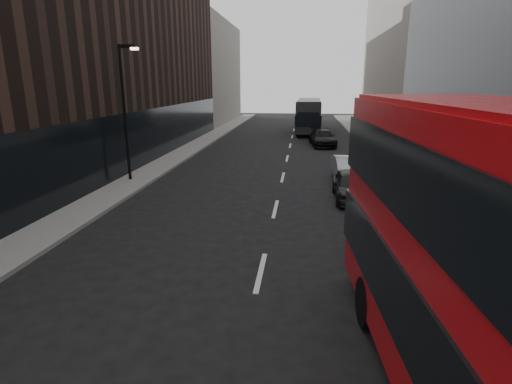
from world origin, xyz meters
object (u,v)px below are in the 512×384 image
(car_a, at_px, (352,185))
(street_lamp, at_px, (125,104))
(grey_bus, at_px, (309,115))
(car_b, at_px, (349,170))
(car_c, at_px, (322,138))

(car_a, bearing_deg, street_lamp, 169.95)
(grey_bus, relative_size, car_b, 2.59)
(street_lamp, distance_m, car_a, 12.32)
(car_b, xyz_separation_m, car_c, (-0.85, 13.08, -0.01))
(car_a, height_order, car_b, car_b)
(car_b, bearing_deg, street_lamp, -177.68)
(car_c, bearing_deg, street_lamp, -134.01)
(car_b, bearing_deg, car_c, 90.22)
(car_a, bearing_deg, grey_bus, 93.99)
(grey_bus, height_order, car_b, grey_bus)
(street_lamp, bearing_deg, car_b, 5.82)
(car_b, distance_m, car_c, 13.11)
(grey_bus, distance_m, car_b, 22.86)
(street_lamp, relative_size, car_a, 1.76)
(car_b, bearing_deg, car_a, -97.01)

